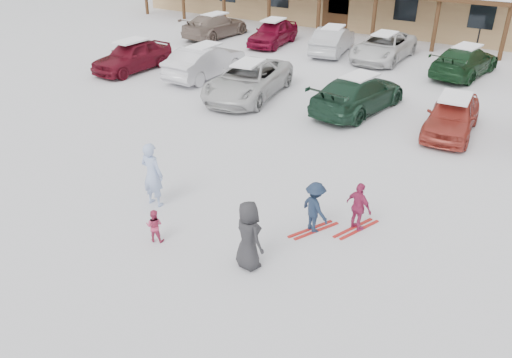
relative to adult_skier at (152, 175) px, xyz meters
The scene contains 18 objects.
ground 2.49m from the adult_skier, ahead, with size 160.00×160.00×0.00m, color white.
adult_skier is the anchor object (origin of this frame).
toddler_red 1.84m from the adult_skier, 48.16° to the right, with size 0.43×0.33×0.88m, color #BA335A.
child_navy 4.50m from the adult_skier, 14.47° to the left, with size 0.89×0.51×1.39m, color #17253B.
skis_child_navy 4.58m from the adult_skier, 14.47° to the left, with size 0.20×1.40×0.03m, color #A71B17.
child_magenta 5.56m from the adult_skier, 18.29° to the left, with size 0.79×0.33×1.35m, color #A52856.
skis_child_magenta 5.62m from the adult_skier, 18.29° to the left, with size 0.20×1.40×0.03m, color #A71B17.
bystander_dark 3.81m from the adult_skier, 14.53° to the right, with size 0.83×0.54×1.70m, color #272629.
parked_car_0 13.33m from the adult_skier, 136.07° to the left, with size 1.77×4.40×1.50m, color #5F0D1B.
parked_car_1 11.83m from the adult_skier, 119.61° to the left, with size 1.63×4.66×1.54m, color silver.
parked_car_2 9.33m from the adult_skier, 106.02° to the left, with size 2.47×5.36×1.49m, color silver.
parked_car_3 10.02m from the adult_skier, 77.74° to the left, with size 2.04×5.01×1.45m, color #193626.
parked_car_4 11.09m from the adult_skier, 58.07° to the left, with size 1.63×4.06×1.38m, color #A2342A.
parked_car_7 20.20m from the adult_skier, 120.69° to the left, with size 2.01×4.93×1.43m, color #7F6B5E.
parked_car_8 18.62m from the adult_skier, 109.53° to the left, with size 1.73×4.31×1.47m, color maroon.
parked_car_9 17.73m from the adult_skier, 97.79° to the left, with size 1.55×4.44×1.46m, color #AEAFB4.
parked_car_10 17.74m from the adult_skier, 88.48° to the left, with size 2.34×5.08×1.41m, color silver.
parked_car_11 17.70m from the adult_skier, 74.35° to the left, with size 2.00×4.92×1.43m, color #14351C.
Camera 1 is at (6.31, -8.84, 7.33)m, focal length 35.00 mm.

